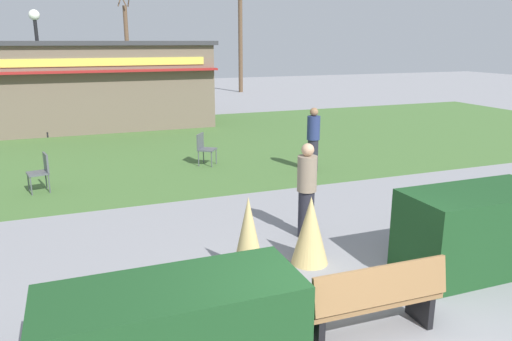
{
  "coord_description": "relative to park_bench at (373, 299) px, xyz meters",
  "views": [
    {
      "loc": [
        -2.58,
        -3.97,
        3.37
      ],
      "look_at": [
        0.2,
        3.3,
        1.29
      ],
      "focal_mm": 34.1,
      "sensor_mm": 36.0,
      "label": 1
    }
  ],
  "objects": [
    {
      "name": "person_strolling",
      "position": [
        2.83,
        6.97,
        0.38
      ],
      "size": [
        0.34,
        0.34,
        1.69
      ],
      "rotation": [
        0.0,
        0.0,
        2.83
      ],
      "color": "#23232D",
      "rests_on": "ground_plane"
    },
    {
      "name": "ornamental_grass_behind_right",
      "position": [
        1.8,
        1.33,
        0.08
      ],
      "size": [
        0.59,
        0.59,
        1.13
      ],
      "primitive_type": "cone",
      "color": "tan",
      "rests_on": "ground_plane"
    },
    {
      "name": "park_bench",
      "position": [
        0.0,
        0.0,
        0.0
      ],
      "size": [
        1.71,
        0.56,
        0.95
      ],
      "color": "olive",
      "rests_on": "ground_plane"
    },
    {
      "name": "ornamental_grass_behind_center",
      "position": [
        -0.85,
        1.88,
        0.14
      ],
      "size": [
        0.52,
        0.52,
        1.25
      ],
      "primitive_type": "cone",
      "color": "tan",
      "rests_on": "ground_plane"
    },
    {
      "name": "tree_left_bg",
      "position": [
        7.82,
        27.13,
        2.8
      ],
      "size": [
        0.91,
        0.96,
        7.3
      ],
      "color": "brown",
      "rests_on": "ground_plane"
    },
    {
      "name": "cafe_chair_center",
      "position": [
        0.29,
        8.6,
        0.05
      ],
      "size": [
        0.61,
        0.61,
        0.89
      ],
      "color": "#4C5156",
      "rests_on": "ground_plane"
    },
    {
      "name": "ornamental_grass_behind_left",
      "position": [
        0.21,
        2.0,
        0.06
      ],
      "size": [
        0.58,
        0.58,
        1.09
      ],
      "primitive_type": "cone",
      "color": "tan",
      "rests_on": "ground_plane"
    },
    {
      "name": "lawn_patch",
      "position": [
        -0.49,
        11.71,
        -0.48
      ],
      "size": [
        36.0,
        12.0,
        0.01
      ],
      "primitive_type": "cube",
      "color": "#446B33",
      "rests_on": "ground_plane"
    },
    {
      "name": "food_kiosk",
      "position": [
        -1.95,
        16.33,
        1.21
      ],
      "size": [
        8.84,
        4.27,
        3.36
      ],
      "color": "#6B5B4C",
      "rests_on": "ground_plane"
    },
    {
      "name": "lamppost_far",
      "position": [
        -3.94,
        14.56,
        2.27
      ],
      "size": [
        0.36,
        0.36,
        4.39
      ],
      "color": "black",
      "rests_on": "ground_plane"
    },
    {
      "name": "cafe_chair_west",
      "position": [
        -3.82,
        7.52,
        0.05
      ],
      "size": [
        0.52,
        0.52,
        0.89
      ],
      "color": "#4C5156",
      "rests_on": "ground_plane"
    },
    {
      "name": "parked_car_west_slot",
      "position": [
        -4.12,
        22.7,
        0.16
      ],
      "size": [
        4.22,
        2.1,
        1.2
      ],
      "color": "navy",
      "rests_on": "ground_plane"
    },
    {
      "name": "hedge_left",
      "position": [
        -2.27,
        0.29,
        -0.01
      ],
      "size": [
        2.74,
        1.1,
        0.93
      ],
      "primitive_type": "cube",
      "color": "#19421E",
      "rests_on": "ground_plane"
    },
    {
      "name": "person_standing",
      "position": [
        0.62,
        2.97,
        0.38
      ],
      "size": [
        0.34,
        0.34,
        1.69
      ],
      "rotation": [
        0.0,
        0.0,
        1.64
      ],
      "color": "#23232D",
      "rests_on": "ground_plane"
    },
    {
      "name": "hedge_right",
      "position": [
        2.44,
        0.93,
        0.14
      ],
      "size": [
        2.3,
        1.1,
        1.24
      ],
      "primitive_type": "cube",
      "color": "#19421E",
      "rests_on": "ground_plane"
    },
    {
      "name": "tree_right_bg",
      "position": [
        0.84,
        30.11,
        2.48
      ],
      "size": [
        0.91,
        0.96,
        6.65
      ],
      "color": "brown",
      "rests_on": "ground_plane"
    }
  ]
}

